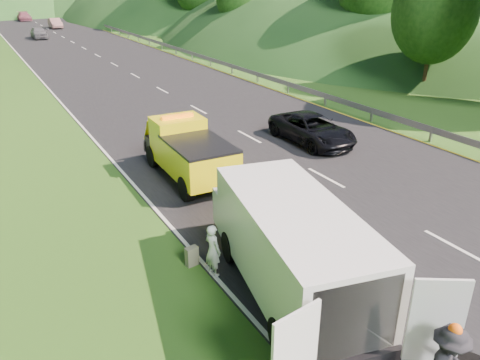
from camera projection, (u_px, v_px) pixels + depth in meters
ground at (333, 243)px, 14.15m from camera, size 320.00×320.00×0.00m
road_surface at (98, 56)px, 47.32m from camera, size 14.00×200.00×0.02m
guardrail at (130, 38)px, 60.58m from camera, size 0.06×140.00×1.52m
tree_line_right at (195, 28)px, 72.33m from camera, size 14.00×140.00×14.00m
hills_backdrop at (20, 6)px, 124.21m from camera, size 201.00×288.60×44.00m
tow_truck at (188, 151)px, 18.31m from camera, size 2.21×5.50×2.34m
white_van at (291, 243)px, 11.44m from camera, size 4.46×7.55×2.52m
woman at (213, 274)px, 12.68m from camera, size 0.51×0.62×1.49m
child at (277, 277)px, 12.57m from camera, size 0.64×0.63×1.04m
suitcase at (192, 256)px, 12.97m from camera, size 0.38×0.24×0.57m
passing_suv at (311, 143)px, 22.66m from camera, size 2.27×4.87×1.35m
dist_car_a at (40, 39)px, 60.00m from camera, size 1.73×4.31×1.47m
dist_car_b at (56, 28)px, 71.94m from camera, size 1.55×4.44×1.46m
dist_car_c at (25, 21)px, 83.86m from camera, size 2.08×5.11×1.48m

